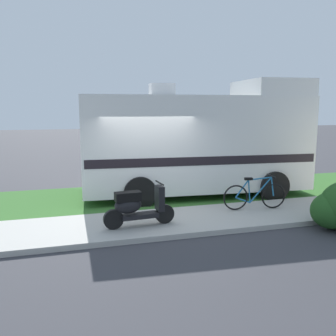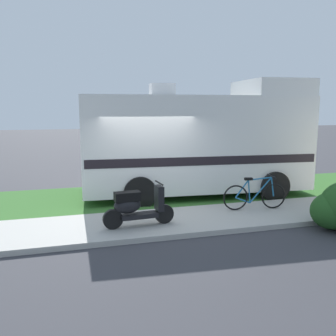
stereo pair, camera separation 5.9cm
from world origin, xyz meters
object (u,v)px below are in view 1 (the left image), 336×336
Objects in this scene: scooter at (137,206)px; pickup_truck_near at (198,148)px; bicycle at (255,195)px; motorhome_rv at (198,141)px; pickup_truck_far at (203,141)px.

scooter is 8.39m from pickup_truck_near.
pickup_truck_near is at bearing 81.66° from bicycle.
motorhome_rv reaches higher than bicycle.
bicycle is at bearing -98.34° from pickup_truck_near.
pickup_truck_far is (5.72, 10.61, 0.37)m from scooter.
scooter is 0.30× the size of pickup_truck_far.
bicycle is 10.40m from pickup_truck_far.
pickup_truck_far is (1.53, 3.36, -0.02)m from pickup_truck_near.
scooter is at bearing -170.65° from bicycle.
motorhome_rv is at bearing -112.61° from pickup_truck_far.
motorhome_rv is 2.73m from bicycle.
motorhome_rv reaches higher than pickup_truck_near.
bicycle is at bearing -73.05° from motorhome_rv.
motorhome_rv is 4.27× the size of scooter.
motorhome_rv is at bearing 106.95° from bicycle.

